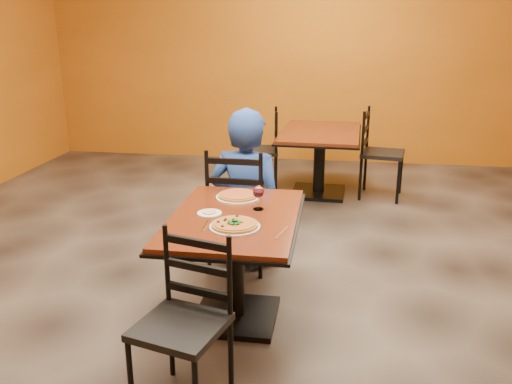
% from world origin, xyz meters
% --- Properties ---
extents(floor, '(7.00, 8.00, 0.01)m').
position_xyz_m(floor, '(0.00, 0.00, 0.00)').
color(floor, black).
rests_on(floor, ground).
extents(wall_back, '(7.00, 0.01, 3.00)m').
position_xyz_m(wall_back, '(0.00, 4.00, 1.50)').
color(wall_back, '#BD6415').
rests_on(wall_back, ground).
extents(table_main, '(0.83, 1.23, 0.75)m').
position_xyz_m(table_main, '(0.00, -0.50, 0.56)').
color(table_main, '#662810').
rests_on(table_main, floor).
extents(table_second, '(0.96, 1.38, 0.75)m').
position_xyz_m(table_second, '(0.45, 2.38, 0.56)').
color(table_second, '#662810').
rests_on(table_second, floor).
extents(chair_main_near, '(0.51, 0.51, 0.92)m').
position_xyz_m(chair_main_near, '(-0.11, -1.39, 0.46)').
color(chair_main_near, black).
rests_on(chair_main_near, floor).
extents(chair_main_far, '(0.48, 0.48, 1.02)m').
position_xyz_m(chair_main_far, '(-0.12, 0.34, 0.51)').
color(chair_main_far, black).
rests_on(chair_main_far, floor).
extents(chair_second_left, '(0.50, 0.50, 0.98)m').
position_xyz_m(chair_second_left, '(-0.26, 2.38, 0.49)').
color(chair_second_left, black).
rests_on(chair_second_left, floor).
extents(chair_second_right, '(0.53, 0.53, 1.01)m').
position_xyz_m(chair_second_right, '(1.16, 2.38, 0.51)').
color(chair_second_right, black).
rests_on(chair_second_right, floor).
extents(diner, '(0.70, 0.52, 1.30)m').
position_xyz_m(diner, '(-0.08, 0.43, 0.65)').
color(diner, navy).
rests_on(diner, floor).
extents(plate_main, '(0.31, 0.31, 0.01)m').
position_xyz_m(plate_main, '(0.04, -0.71, 0.76)').
color(plate_main, white).
rests_on(plate_main, table_main).
extents(pizza_main, '(0.28, 0.28, 0.02)m').
position_xyz_m(pizza_main, '(0.04, -0.71, 0.77)').
color(pizza_main, maroon).
rests_on(pizza_main, plate_main).
extents(plate_far, '(0.31, 0.31, 0.01)m').
position_xyz_m(plate_far, '(-0.04, -0.14, 0.76)').
color(plate_far, white).
rests_on(plate_far, table_main).
extents(pizza_far, '(0.28, 0.28, 0.02)m').
position_xyz_m(pizza_far, '(-0.04, -0.14, 0.77)').
color(pizza_far, orange).
rests_on(pizza_far, plate_far).
extents(side_plate, '(0.16, 0.16, 0.01)m').
position_xyz_m(side_plate, '(-0.17, -0.50, 0.76)').
color(side_plate, white).
rests_on(side_plate, table_main).
extents(dip, '(0.09, 0.09, 0.01)m').
position_xyz_m(dip, '(-0.17, -0.50, 0.76)').
color(dip, tan).
rests_on(dip, side_plate).
extents(wine_glass, '(0.08, 0.08, 0.18)m').
position_xyz_m(wine_glass, '(0.13, -0.36, 0.84)').
color(wine_glass, white).
rests_on(wine_glass, table_main).
extents(fork, '(0.02, 0.19, 0.00)m').
position_xyz_m(fork, '(-0.14, -0.71, 0.75)').
color(fork, silver).
rests_on(fork, table_main).
extents(knife, '(0.07, 0.21, 0.00)m').
position_xyz_m(knife, '(0.33, -0.75, 0.75)').
color(knife, silver).
rests_on(knife, table_main).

